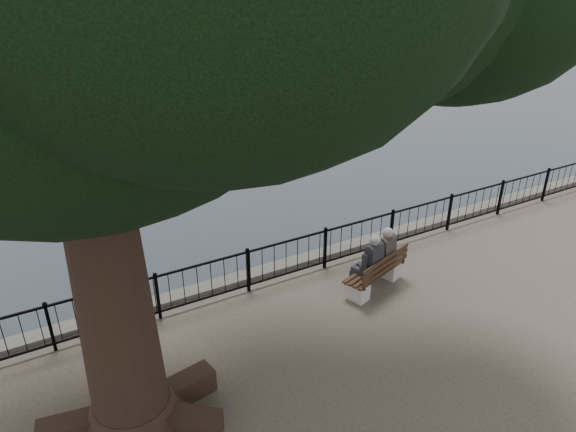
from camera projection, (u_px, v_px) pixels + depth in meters
harbor at (278, 286)px, 12.43m from camera, size 260.00×260.00×1.20m
railing at (288, 257)px, 11.58m from camera, size 22.06×0.06×1.00m
bench at (376, 276)px, 11.34m from camera, size 1.77×0.99×0.90m
person_left at (368, 265)px, 11.10m from camera, size 0.55×0.77×1.42m
person_right at (380, 257)px, 11.42m from camera, size 0.55×0.77×1.42m
lion_monument at (64, 29)px, 49.39m from camera, size 6.03×6.03×8.89m
sailboat_b at (40, 117)px, 27.09m from camera, size 3.15×5.94×13.36m
sailboat_c at (175, 113)px, 28.29m from camera, size 2.55×6.18×11.09m
sailboat_d at (286, 90)px, 33.83m from camera, size 2.19×5.70×9.55m
sailboat_f at (131, 83)px, 35.37m from camera, size 2.06×5.97×12.44m
sailboat_g at (152, 63)px, 43.02m from camera, size 3.99×6.10×11.53m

